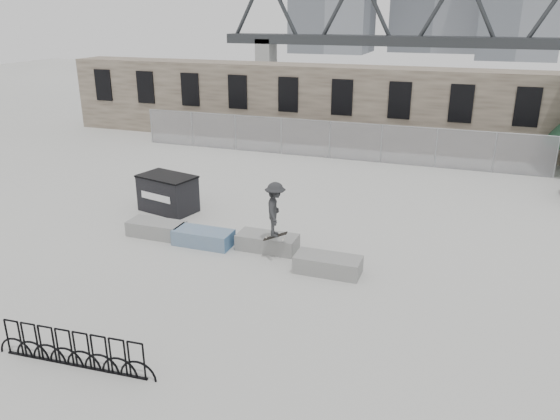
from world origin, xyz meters
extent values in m
plane|color=beige|center=(0.00, 0.00, 0.00)|extent=(120.00, 120.00, 0.00)
cube|color=brown|center=(0.00, 16.25, 2.25)|extent=(36.00, 2.50, 4.50)
cube|color=black|center=(-16.00, 14.98, 2.90)|extent=(1.20, 0.12, 2.00)
cube|color=black|center=(-12.80, 14.98, 2.90)|extent=(1.20, 0.12, 2.00)
cube|color=black|center=(-9.60, 14.98, 2.90)|extent=(1.20, 0.12, 2.00)
cube|color=black|center=(-6.40, 14.98, 2.90)|extent=(1.20, 0.12, 2.00)
cube|color=black|center=(-3.20, 14.98, 2.90)|extent=(1.20, 0.12, 2.00)
cube|color=black|center=(0.00, 14.98, 2.90)|extent=(1.20, 0.12, 2.00)
cube|color=black|center=(3.20, 14.98, 2.90)|extent=(1.20, 0.12, 2.00)
cube|color=black|center=(6.40, 14.98, 2.90)|extent=(1.20, 0.12, 2.00)
cube|color=black|center=(9.60, 14.98, 2.90)|extent=(1.20, 0.12, 2.00)
cylinder|color=gray|center=(-11.00, 12.50, 1.00)|extent=(0.06, 0.06, 2.00)
cylinder|color=gray|center=(-8.25, 12.50, 1.00)|extent=(0.06, 0.06, 2.00)
cylinder|color=gray|center=(-5.50, 12.50, 1.00)|extent=(0.06, 0.06, 2.00)
cylinder|color=gray|center=(-2.75, 12.50, 1.00)|extent=(0.06, 0.06, 2.00)
cylinder|color=gray|center=(0.00, 12.50, 1.00)|extent=(0.06, 0.06, 2.00)
cylinder|color=gray|center=(2.75, 12.50, 1.00)|extent=(0.06, 0.06, 2.00)
cylinder|color=gray|center=(5.50, 12.50, 1.00)|extent=(0.06, 0.06, 2.00)
cylinder|color=gray|center=(8.25, 12.50, 1.00)|extent=(0.06, 0.06, 2.00)
cylinder|color=gray|center=(11.00, 12.50, 1.00)|extent=(0.06, 0.06, 2.00)
cube|color=#99999E|center=(0.00, 12.50, 1.00)|extent=(22.00, 0.02, 2.00)
cylinder|color=gray|center=(0.00, 12.50, 2.00)|extent=(22.00, 0.04, 0.04)
cube|color=gray|center=(-2.97, -0.02, 0.26)|extent=(2.00, 0.90, 0.53)
cube|color=#2D471E|center=(-2.97, -0.02, 0.47)|extent=(1.76, 0.66, 0.10)
cube|color=#2F5C8D|center=(-1.04, -0.17, 0.26)|extent=(2.00, 0.90, 0.53)
cube|color=#2D471E|center=(-1.04, -0.17, 0.47)|extent=(1.76, 0.66, 0.10)
cube|color=gray|center=(1.14, 0.19, 0.26)|extent=(2.00, 0.90, 0.53)
cube|color=#2D471E|center=(1.14, 0.19, 0.47)|extent=(1.76, 0.66, 0.10)
cube|color=gray|center=(3.47, -0.78, 0.26)|extent=(2.00, 0.90, 0.53)
cube|color=#2D471E|center=(3.47, -0.78, 0.47)|extent=(1.76, 0.66, 0.10)
cube|color=black|center=(-3.89, 2.37, 0.70)|extent=(2.39, 1.76, 1.40)
cube|color=black|center=(-3.89, 2.37, 1.42)|extent=(2.46, 1.82, 0.06)
cube|color=white|center=(-4.04, 1.72, 0.75)|extent=(1.47, 0.37, 0.27)
cube|color=black|center=(-0.65, -7.19, 0.02)|extent=(3.60, 0.29, 0.04)
torus|color=black|center=(-2.22, -7.29, 0.45)|extent=(0.89, 0.11, 0.89)
torus|color=black|center=(-1.77, -7.26, 0.45)|extent=(0.89, 0.11, 0.89)
torus|color=black|center=(-1.32, -7.23, 0.45)|extent=(0.89, 0.11, 0.89)
torus|color=black|center=(-0.87, -7.21, 0.45)|extent=(0.89, 0.11, 0.89)
torus|color=black|center=(-0.42, -7.18, 0.45)|extent=(0.89, 0.11, 0.89)
torus|color=black|center=(0.03, -7.15, 0.45)|extent=(0.89, 0.11, 0.89)
torus|color=black|center=(0.48, -7.12, 0.45)|extent=(0.89, 0.11, 0.89)
torus|color=black|center=(0.93, -7.09, 0.45)|extent=(0.89, 0.11, 0.89)
cube|color=#2D3033|center=(10.00, 55.00, 4.00)|extent=(70.00, 3.00, 1.20)
cube|color=gray|center=(-20.00, 55.00, 2.00)|extent=(2.00, 3.00, 4.00)
imported|color=#27282A|center=(1.64, -0.41, 1.69)|extent=(0.94, 1.26, 1.74)
cube|color=black|center=(1.64, -0.41, 0.79)|extent=(0.78, 0.30, 0.32)
cylinder|color=beige|center=(1.36, -0.48, 0.74)|extent=(0.06, 0.03, 0.06)
cylinder|color=beige|center=(1.36, -0.34, 0.74)|extent=(0.06, 0.03, 0.06)
cylinder|color=beige|center=(1.92, -0.48, 0.74)|extent=(0.06, 0.03, 0.06)
cylinder|color=beige|center=(1.92, -0.34, 0.74)|extent=(0.06, 0.03, 0.06)
camera|label=1|loc=(7.13, -15.32, 7.50)|focal=35.00mm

